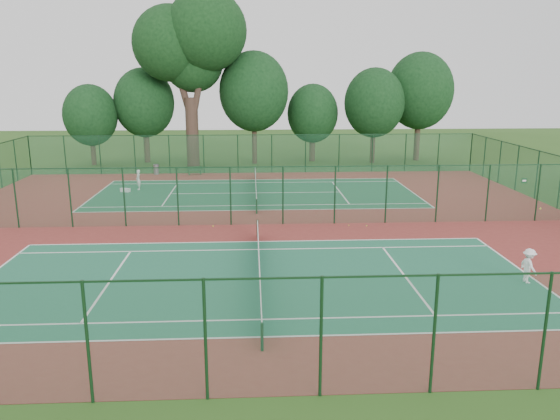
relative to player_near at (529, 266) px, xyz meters
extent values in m
plane|color=#2B5219|center=(-11.38, 10.04, -0.77)|extent=(120.00, 120.00, 0.00)
cube|color=maroon|center=(-11.38, 10.04, -0.76)|extent=(40.00, 36.00, 0.01)
cube|color=#206748|center=(-11.38, 1.04, -0.75)|extent=(23.77, 10.97, 0.01)
cube|color=#1C5A37|center=(-11.38, 19.04, -0.75)|extent=(23.77, 10.97, 0.01)
cube|color=#1C5434|center=(-11.38, 28.04, 0.98)|extent=(40.00, 0.02, 3.50)
cube|color=#12311B|center=(-11.38, 28.04, 2.69)|extent=(40.00, 0.05, 0.05)
cube|color=#1A4F35|center=(-11.38, -7.96, 0.98)|extent=(40.00, 0.02, 3.50)
cube|color=#133419|center=(-11.38, -7.96, 2.69)|extent=(40.00, 0.05, 0.05)
cube|color=#1C5434|center=(-11.38, 10.04, 0.98)|extent=(40.00, 0.02, 3.50)
cube|color=#12331C|center=(-11.38, 10.04, 2.69)|extent=(40.00, 0.05, 0.05)
cylinder|color=#14381E|center=(-11.38, -5.36, -0.28)|extent=(0.10, 0.10, 0.97)
cylinder|color=#14381E|center=(-11.38, 7.44, -0.28)|extent=(0.10, 0.10, 0.97)
cube|color=black|center=(-11.38, 1.04, -0.28)|extent=(0.02, 12.80, 0.85)
cube|color=silver|center=(-11.38, 1.04, 0.15)|extent=(0.04, 12.80, 0.06)
cylinder|color=#14371B|center=(-11.38, 12.64, -0.28)|extent=(0.10, 0.10, 0.97)
cylinder|color=#14371B|center=(-11.38, 25.44, -0.28)|extent=(0.10, 0.10, 0.97)
cube|color=black|center=(-11.38, 19.04, -0.28)|extent=(0.02, 12.80, 0.85)
cube|color=white|center=(-11.38, 19.04, 0.15)|extent=(0.04, 12.80, 0.06)
imported|color=white|center=(0.00, 0.00, 0.00)|extent=(0.69, 1.04, 1.50)
imported|color=silver|center=(-20.45, 20.74, 0.03)|extent=(0.55, 0.66, 1.56)
cylinder|color=slate|center=(-20.25, 27.64, -0.31)|extent=(0.63, 0.63, 0.90)
cube|color=#113316|center=(-17.27, 27.10, -0.56)|extent=(0.15, 0.35, 0.39)
cube|color=#113316|center=(-16.27, 27.37, -0.56)|extent=(0.15, 0.35, 0.39)
cube|color=#113316|center=(-16.77, 27.24, -0.35)|extent=(1.35, 0.68, 0.04)
cube|color=#113316|center=(-16.72, 27.07, -0.15)|extent=(1.26, 0.37, 0.39)
cube|color=silver|center=(-21.32, 19.96, -0.62)|extent=(0.81, 0.56, 0.28)
sphere|color=gold|center=(-6.00, 9.42, -0.72)|extent=(0.07, 0.07, 0.07)
sphere|color=#C9EE37|center=(-4.96, 9.28, -0.72)|extent=(0.08, 0.08, 0.08)
sphere|color=#D7E735|center=(-13.97, 9.63, -0.72)|extent=(0.07, 0.07, 0.07)
cylinder|color=#3A2720|center=(-17.38, 31.97, 2.54)|extent=(1.21, 1.21, 6.62)
cylinder|color=#3A2720|center=(-18.37, 32.30, 7.50)|extent=(2.24, 0.66, 6.58)
cylinder|color=#3A2720|center=(-16.38, 31.75, 7.83)|extent=(2.09, 0.62, 7.14)
sphere|color=black|center=(-19.14, 32.30, 10.81)|extent=(7.06, 7.06, 7.06)
sphere|color=black|center=(-15.72, 31.75, 11.91)|extent=(7.50, 7.50, 7.50)
sphere|color=black|center=(-17.15, 32.85, 9.15)|extent=(5.73, 5.73, 5.73)
camera|label=1|loc=(-11.63, -21.25, 7.76)|focal=35.00mm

